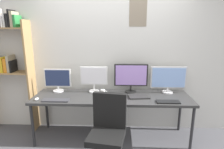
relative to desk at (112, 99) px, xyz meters
The scene contains 14 objects.
wall_back 0.74m from the desk, 89.96° to the left, with size 4.92×0.11×2.60m.
desk is the anchor object (origin of this frame).
bookshelf 1.98m from the desk, behind, with size 0.83×0.28×2.12m.
office_chair 0.74m from the desk, 92.51° to the right, with size 0.52×0.52×0.99m.
monitor_far_left 1.00m from the desk, 167.26° to the left, with size 0.45×0.18×0.40m.
monitor_center_left 0.48m from the desk, 145.84° to the left, with size 0.46×0.18×0.44m.
monitor_center_right 0.50m from the desk, 34.17° to the left, with size 0.56×0.18×0.49m.
monitor_far_right 1.01m from the desk, 12.75° to the left, with size 0.59×0.18×0.45m.
keyboard_left 0.87m from the desk, 164.69° to the right, with size 0.40×0.13×0.02m, color #38383D.
keyboard_center 0.24m from the desk, 90.00° to the right, with size 0.39×0.13×0.02m, color #38383D.
keyboard_right 0.87m from the desk, 15.31° to the right, with size 0.34×0.13×0.02m, color black.
computer_mouse 1.16m from the desk, behind, with size 0.06×0.10×0.03m, color silver.
laptop_closed 0.43m from the desk, ahead, with size 0.32×0.22×0.02m, color #2D2D2D.
coffee_mug 0.19m from the desk, 156.93° to the left, with size 0.11×0.08×0.09m.
Camera 1 is at (0.11, -2.26, 1.80)m, focal length 30.16 mm.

